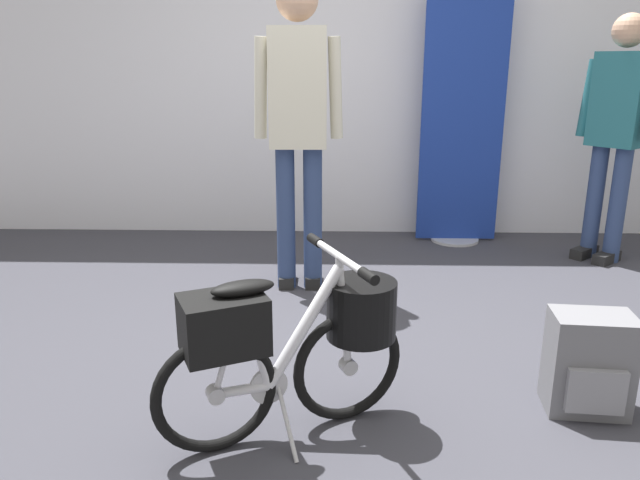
% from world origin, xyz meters
% --- Properties ---
extents(ground_plane, '(7.56, 7.56, 0.00)m').
position_xyz_m(ground_plane, '(0.00, 0.00, 0.00)').
color(ground_plane, '#38383F').
extents(back_wall, '(7.56, 0.10, 2.69)m').
position_xyz_m(back_wall, '(0.00, 2.30, 1.35)').
color(back_wall, silver).
rests_on(back_wall, ground_plane).
extents(floor_banner_stand, '(0.60, 0.36, 1.87)m').
position_xyz_m(floor_banner_stand, '(0.92, 2.01, 0.85)').
color(floor_banner_stand, '#B7B7BC').
rests_on(floor_banner_stand, ground_plane).
extents(folding_bike_foreground, '(0.89, 0.58, 0.68)m').
position_xyz_m(folding_bike_foreground, '(-0.14, -0.51, 0.38)').
color(folding_bike_foreground, black).
rests_on(folding_bike_foreground, ground_plane).
extents(visitor_near_wall, '(0.39, 0.42, 1.62)m').
position_xyz_m(visitor_near_wall, '(1.84, 1.60, 0.92)').
color(visitor_near_wall, navy).
rests_on(visitor_near_wall, ground_plane).
extents(visitor_browsing, '(0.54, 0.29, 1.76)m').
position_xyz_m(visitor_browsing, '(-0.22, 0.99, 1.02)').
color(visitor_browsing, navy).
rests_on(visitor_browsing, ground_plane).
extents(backpack_on_floor, '(0.32, 0.25, 0.40)m').
position_xyz_m(backpack_on_floor, '(0.98, -0.33, 0.20)').
color(backpack_on_floor, slate).
rests_on(backpack_on_floor, ground_plane).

